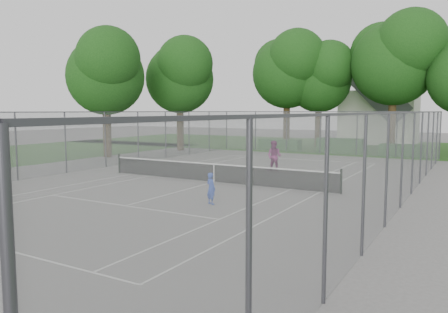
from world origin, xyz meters
The scene contains 16 objects.
ground centered at (0.00, 0.00, 0.00)m, with size 120.00×120.00×0.00m, color slate.
grass_far centered at (0.00, 26.00, 0.00)m, with size 60.00×20.00×0.00m, color #214D16.
court_markings centered at (0.00, 0.00, 0.01)m, with size 11.03×23.83×0.01m.
tennis_net centered at (0.00, 0.00, 0.51)m, with size 12.87×0.10×1.10m.
perimeter_fence centered at (0.00, 0.00, 1.81)m, with size 18.08×34.08×3.52m.
tree_far_left centered at (-5.09, 22.29, 7.78)m, with size 7.87×7.19×11.32m.
tree_far_midleft centered at (-2.20, 23.39, 6.99)m, with size 7.08×6.46×10.17m.
tree_far_midright centered at (4.87, 22.19, 8.26)m, with size 8.35×7.63×12.01m.
tree_side_back centered at (-11.86, 13.62, 6.88)m, with size 6.96×6.36×10.01m.
tree_side_front centered at (-13.25, 5.97, 6.66)m, with size 6.74×6.15×9.69m.
hedge_left centered at (-4.31, 18.62, 0.48)m, with size 3.82×1.15×0.96m, color #194917.
hedge_mid centered at (1.19, 18.76, 0.61)m, with size 3.87×1.11×1.22m, color #194917.
hedge_right centered at (6.26, 17.82, 0.48)m, with size 3.20×1.17×0.96m, color #194917.
house centered at (2.00, 31.27, 3.81)m, with size 7.60×5.89×9.46m.
girl_player centered at (2.62, -4.51, 0.61)m, with size 0.45×0.29×1.22m, color #2C45A5.
woman_player centered at (1.11, 4.98, 0.91)m, with size 0.89×0.69×1.82m, color #77275E.
Camera 1 is at (11.31, -18.49, 3.57)m, focal length 35.00 mm.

